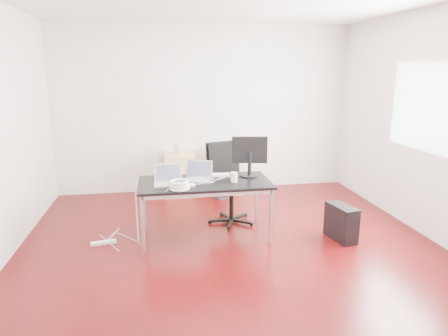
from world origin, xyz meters
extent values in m
plane|color=#3B0607|center=(0.00, 0.00, 0.00)|extent=(5.00, 5.00, 0.00)
plane|color=silver|center=(0.00, 2.50, 1.40)|extent=(5.00, 0.00, 5.00)
plane|color=silver|center=(0.00, -2.50, 1.40)|extent=(5.00, 0.00, 5.00)
plane|color=silver|center=(2.50, 0.00, 1.40)|extent=(0.00, 5.00, 5.00)
plane|color=white|center=(2.48, 0.20, 1.60)|extent=(0.00, 1.50, 1.50)
cube|color=black|center=(-0.27, 0.39, 0.71)|extent=(1.60, 0.80, 0.03)
cube|color=silver|center=(-1.02, 0.04, 0.35)|extent=(0.04, 0.04, 0.70)
cube|color=silver|center=(-1.02, 0.74, 0.35)|extent=(0.04, 0.04, 0.70)
cube|color=silver|center=(0.48, 0.04, 0.35)|extent=(0.04, 0.04, 0.70)
cube|color=silver|center=(0.48, 0.74, 0.35)|extent=(0.04, 0.04, 0.70)
cylinder|color=black|center=(0.15, 0.82, 0.23)|extent=(0.06, 0.06, 0.47)
cube|color=black|center=(0.15, 0.82, 0.50)|extent=(0.60, 0.59, 0.06)
cube|color=black|center=(0.08, 1.03, 0.81)|extent=(0.47, 0.24, 0.55)
cube|color=tan|center=(-0.48, 2.23, 0.35)|extent=(0.50, 0.50, 0.70)
cube|color=tan|center=(0.30, 2.23, 0.35)|extent=(0.50, 0.50, 0.70)
cube|color=black|center=(1.39, 0.05, 0.22)|extent=(0.28, 0.48, 0.44)
cylinder|color=black|center=(0.16, 1.92, 0.14)|extent=(0.27, 0.27, 0.28)
cube|color=white|center=(-1.51, 0.39, 0.02)|extent=(0.31, 0.11, 0.04)
cube|color=silver|center=(-0.71, 0.30, 0.74)|extent=(0.33, 0.24, 0.01)
cube|color=silver|center=(-0.71, 0.41, 0.85)|extent=(0.33, 0.05, 0.22)
cube|color=#475166|center=(-0.71, 0.41, 0.85)|extent=(0.29, 0.04, 0.18)
cube|color=silver|center=(-0.35, 0.42, 0.74)|extent=(0.39, 0.33, 0.01)
cube|color=silver|center=(-0.31, 0.53, 0.85)|extent=(0.32, 0.16, 0.22)
cube|color=#475166|center=(-0.31, 0.53, 0.85)|extent=(0.28, 0.14, 0.18)
cylinder|color=black|center=(0.33, 0.55, 0.74)|extent=(0.26, 0.26, 0.02)
cylinder|color=black|center=(0.33, 0.55, 0.90)|extent=(0.05, 0.05, 0.30)
cube|color=black|center=(0.33, 0.56, 1.07)|extent=(0.45, 0.13, 0.34)
cube|color=#475166|center=(0.33, 0.59, 1.07)|extent=(0.39, 0.07, 0.29)
cube|color=white|center=(-0.11, 0.63, 0.74)|extent=(0.45, 0.18, 0.02)
cylinder|color=white|center=(0.08, 0.31, 0.79)|extent=(0.09, 0.09, 0.12)
cylinder|color=#5E2B20|center=(0.08, 0.36, 0.78)|extent=(0.08, 0.08, 0.10)
torus|color=white|center=(-0.59, 0.11, 0.75)|extent=(0.24, 0.24, 0.04)
torus|color=white|center=(-0.59, 0.11, 0.78)|extent=(0.23, 0.23, 0.04)
torus|color=white|center=(-0.59, 0.11, 0.82)|extent=(0.22, 0.22, 0.04)
cube|color=white|center=(-0.44, 0.21, 0.74)|extent=(0.08, 0.08, 0.03)
cube|color=#9E9E9E|center=(-0.51, 2.17, 0.79)|extent=(0.11, 0.10, 0.18)
cube|color=black|center=(0.23, 2.26, 0.74)|extent=(0.34, 0.29, 0.09)
camera|label=1|loc=(-0.81, -4.27, 2.06)|focal=32.00mm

